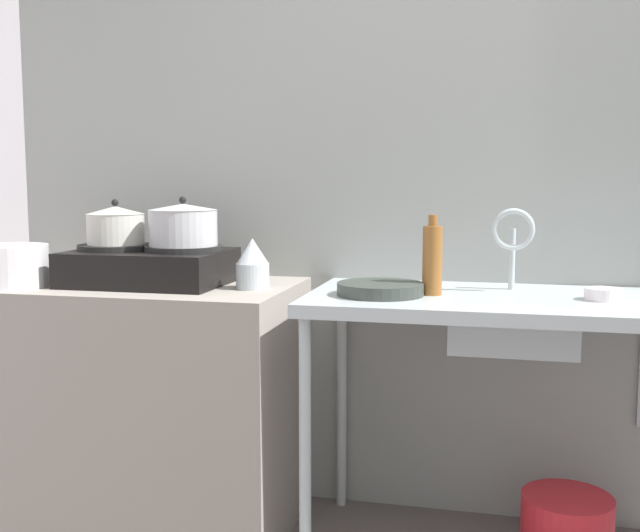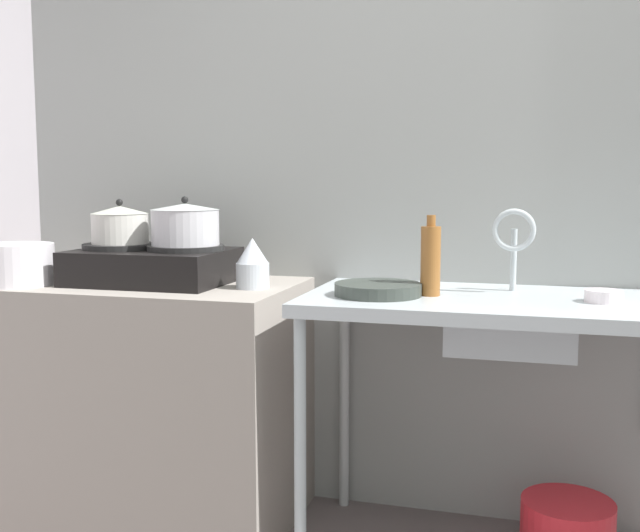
{
  "view_description": "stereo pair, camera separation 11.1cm",
  "coord_description": "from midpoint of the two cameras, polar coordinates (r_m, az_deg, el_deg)",
  "views": [
    {
      "loc": [
        -0.11,
        -1.14,
        1.18
      ],
      "look_at": [
        -0.66,
        1.18,
        0.91
      ],
      "focal_mm": 41.81,
      "sensor_mm": 36.0,
      "label": 1
    },
    {
      "loc": [
        -0.0,
        -1.11,
        1.18
      ],
      "look_at": [
        -0.66,
        1.18,
        0.91
      ],
      "focal_mm": 41.81,
      "sensor_mm": 36.0,
      "label": 2
    }
  ],
  "objects": [
    {
      "name": "bucket_on_floor",
      "position": [
        2.58,
        17.12,
        -18.6
      ],
      "size": [
        0.28,
        0.28,
        0.21
      ],
      "primitive_type": "cylinder",
      "color": "red",
      "rests_on": "ground"
    },
    {
      "name": "faucet",
      "position": [
        2.42,
        13.29,
        2.29
      ],
      "size": [
        0.13,
        0.08,
        0.27
      ],
      "color": "#B1BBBF",
      "rests_on": "counter_sink"
    },
    {
      "name": "pot_beside_stove",
      "position": [
        2.69,
        -23.79,
        -0.01
      ],
      "size": [
        0.25,
        0.25,
        0.14
      ],
      "color": "silver",
      "rests_on": "counter_concrete"
    },
    {
      "name": "frying_pan",
      "position": [
        2.29,
        3.25,
        -1.77
      ],
      "size": [
        0.27,
        0.27,
        0.04
      ],
      "primitive_type": "cylinder",
      "color": "#343A35",
      "rests_on": "counter_sink"
    },
    {
      "name": "counter_sink",
      "position": [
        2.35,
        19.06,
        -3.8
      ],
      "size": [
        1.73,
        0.61,
        0.84
      ],
      "color": "#B1BBBF",
      "rests_on": "ground"
    },
    {
      "name": "counter_concrete",
      "position": [
        2.73,
        -15.16,
        -10.02
      ],
      "size": [
        1.12,
        0.61,
        0.84
      ],
      "primitive_type": "cube",
      "color": "gray",
      "rests_on": "ground"
    },
    {
      "name": "percolator",
      "position": [
        2.43,
        -6.49,
        0.13
      ],
      "size": [
        0.11,
        0.11,
        0.17
      ],
      "color": "silver",
      "rests_on": "counter_concrete"
    },
    {
      "name": "pot_on_right_burner",
      "position": [
        2.54,
        -11.67,
        3.12
      ],
      "size": [
        0.23,
        0.23,
        0.16
      ],
      "color": "silver",
      "rests_on": "stove"
    },
    {
      "name": "small_bowl_on_drainboard",
      "position": [
        2.32,
        19.58,
        -2.05
      ],
      "size": [
        0.11,
        0.11,
        0.04
      ],
      "primitive_type": "cylinder",
      "color": "silver",
      "rests_on": "counter_sink"
    },
    {
      "name": "wall_back",
      "position": [
        2.66,
        14.6,
        6.83
      ],
      "size": [
        4.65,
        0.1,
        2.42
      ],
      "primitive_type": "cube",
      "color": "#959895",
      "rests_on": "ground"
    },
    {
      "name": "sink_basin",
      "position": [
        2.31,
        13.17,
        -4.26
      ],
      "size": [
        0.37,
        0.31,
        0.15
      ],
      "primitive_type": "cube",
      "color": "#B1BBBF",
      "rests_on": "counter_sink"
    },
    {
      "name": "stove",
      "position": [
        2.61,
        -14.08,
        0.04
      ],
      "size": [
        0.52,
        0.39,
        0.13
      ],
      "color": "black",
      "rests_on": "counter_concrete"
    },
    {
      "name": "pot_on_left_burner",
      "position": [
        2.66,
        -16.54,
        3.02
      ],
      "size": [
        0.2,
        0.2,
        0.15
      ],
      "color": "silver",
      "rests_on": "stove"
    },
    {
      "name": "bottle_by_sink",
      "position": [
        2.3,
        7.23,
        0.51
      ],
      "size": [
        0.06,
        0.06,
        0.25
      ],
      "color": "brown",
      "rests_on": "counter_sink"
    }
  ]
}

